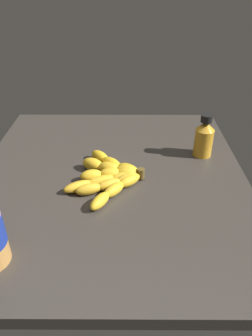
# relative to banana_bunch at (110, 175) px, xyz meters

# --- Properties ---
(ground_plane) EXTENTS (0.88, 0.77, 0.03)m
(ground_plane) POSITION_rel_banana_bunch_xyz_m (-0.02, 0.00, -0.03)
(ground_plane) COLOR #38332D
(banana_bunch) EXTENTS (0.29, 0.22, 0.04)m
(banana_bunch) POSITION_rel_banana_bunch_xyz_m (0.00, 0.00, 0.00)
(banana_bunch) COLOR yellow
(banana_bunch) RESTS_ON ground_plane
(honey_bottle) EXTENTS (0.06, 0.06, 0.14)m
(honey_bottle) POSITION_rel_banana_bunch_xyz_m (-0.14, 0.28, 0.04)
(honey_bottle) COLOR gold
(honey_bottle) RESTS_ON ground_plane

